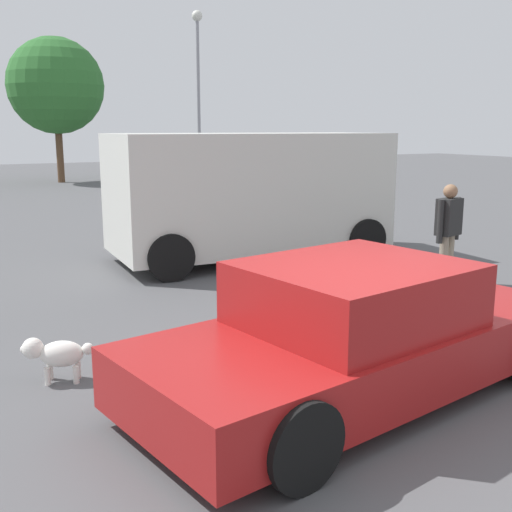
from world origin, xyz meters
TOP-DOWN VIEW (x-y plane):
  - ground_plane at (0.00, 0.00)m, footprint 80.00×80.00m
  - sedan_foreground at (0.26, 0.17)m, footprint 4.58×2.47m
  - dog at (-2.11, 1.70)m, footprint 0.64×0.37m
  - van_white at (2.13, 5.86)m, footprint 4.98×2.44m
  - pedestrian at (3.85, 2.71)m, footprint 0.55×0.34m
  - light_post_near at (7.55, 21.03)m, footprint 0.44×0.44m
  - tree_back_center at (2.27, 24.21)m, footprint 4.08×4.08m

SIDE VIEW (x-z plane):
  - ground_plane at x=0.00m, z-range 0.00..0.00m
  - dog at x=-2.11m, z-range 0.06..0.50m
  - sedan_foreground at x=0.26m, z-range -0.05..1.17m
  - pedestrian at x=3.85m, z-range 0.14..1.68m
  - van_white at x=2.13m, z-range 0.09..2.36m
  - tree_back_center at x=2.27m, z-range 1.04..7.21m
  - light_post_near at x=7.55m, z-range 1.20..8.33m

